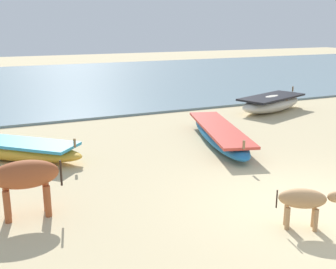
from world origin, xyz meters
The scene contains 7 objects.
ground centered at (0.00, 0.00, 0.00)m, with size 80.00×80.00×0.00m, color #CCB789.
sea_water centered at (0.00, 18.69, 0.04)m, with size 60.00×20.00×0.08m, color slate.
fishing_boat_0 centered at (4.73, 7.31, 0.32)m, with size 3.51×2.25×0.79m.
fishing_boat_2 centered at (0.70, 4.46, 0.24)m, with size 2.17×4.68×0.64m.
fishing_boat_3 centered at (-4.79, 5.42, 0.25)m, with size 3.70×3.52×0.66m.
cow_adult_rust centered at (-4.76, 1.84, 0.72)m, with size 1.56×0.52×1.01m.
calf_near_tan centered at (-0.73, -0.45, 0.49)m, with size 0.96×0.73×0.68m.
Camera 1 is at (-5.27, -5.13, 3.20)m, focal length 44.68 mm.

